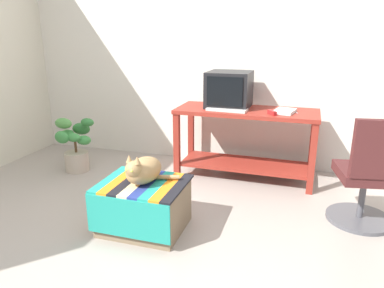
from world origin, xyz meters
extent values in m
plane|color=#9E9389|center=(0.00, 0.00, 0.00)|extent=(14.00, 14.00, 0.00)
cube|color=silver|center=(0.00, 2.05, 1.30)|extent=(8.00, 0.10, 2.60)
cube|color=maroon|center=(-0.31, 1.37, 0.34)|extent=(0.06, 0.06, 0.69)
cube|color=maroon|center=(1.04, 1.35, 0.34)|extent=(0.06, 0.06, 0.69)
cube|color=maroon|center=(1.04, 1.83, 0.34)|extent=(0.06, 0.06, 0.69)
cube|color=maroon|center=(-0.30, 1.85, 0.34)|extent=(0.06, 0.06, 0.69)
cube|color=maroon|center=(0.37, 1.60, 0.14)|extent=(1.32, 0.49, 0.02)
cube|color=maroon|center=(0.37, 1.60, 0.71)|extent=(1.43, 0.57, 0.04)
cube|color=black|center=(0.17, 1.68, 0.74)|extent=(0.31, 0.30, 0.02)
cube|color=black|center=(0.17, 1.68, 0.91)|extent=(0.44, 0.43, 0.37)
cube|color=black|center=(0.16, 1.46, 0.92)|extent=(0.36, 0.02, 0.29)
cube|color=beige|center=(0.19, 1.48, 0.74)|extent=(0.41, 0.18, 0.02)
cube|color=white|center=(0.75, 1.55, 0.74)|extent=(0.23, 0.28, 0.03)
cube|color=#7A664C|center=(-0.20, 0.30, 0.19)|extent=(0.61, 0.50, 0.37)
cube|color=#1E897A|center=(-0.20, 0.02, 0.22)|extent=(0.64, 0.01, 0.30)
cube|color=#1E897A|center=(-0.48, 0.30, 0.38)|extent=(0.08, 0.54, 0.02)
cube|color=orange|center=(-0.40, 0.30, 0.38)|extent=(0.08, 0.54, 0.02)
cube|color=black|center=(-0.32, 0.30, 0.38)|extent=(0.08, 0.54, 0.02)
cube|color=beige|center=(-0.24, 0.30, 0.38)|extent=(0.08, 0.54, 0.02)
cube|color=navy|center=(-0.16, 0.30, 0.38)|extent=(0.08, 0.54, 0.02)
cube|color=#1E897A|center=(-0.08, 0.30, 0.38)|extent=(0.08, 0.54, 0.02)
cube|color=orange|center=(0.01, 0.30, 0.38)|extent=(0.08, 0.54, 0.02)
cube|color=black|center=(0.09, 0.30, 0.38)|extent=(0.08, 0.54, 0.02)
ellipsoid|color=#9E7A4C|center=(-0.19, 0.31, 0.48)|extent=(0.28, 0.38, 0.19)
sphere|color=#9E7A4C|center=(-0.21, 0.18, 0.54)|extent=(0.12, 0.12, 0.12)
cylinder|color=#9E7A4C|center=(-0.08, 0.39, 0.41)|extent=(0.28, 0.11, 0.04)
cone|color=#9E7A4C|center=(-0.24, 0.19, 0.61)|extent=(0.05, 0.05, 0.06)
cone|color=#9E7A4C|center=(-0.17, 0.18, 0.61)|extent=(0.05, 0.05, 0.06)
sphere|color=#C6D151|center=(-0.24, 0.13, 0.54)|extent=(0.02, 0.02, 0.02)
sphere|color=#C6D151|center=(-0.20, 0.12, 0.54)|extent=(0.02, 0.02, 0.02)
cylinder|color=#B7A893|center=(-1.43, 1.21, 0.11)|extent=(0.26, 0.26, 0.22)
cylinder|color=brown|center=(-1.43, 1.21, 0.28)|extent=(0.03, 0.03, 0.12)
ellipsoid|color=#38843D|center=(-1.31, 1.19, 0.37)|extent=(0.16, 0.12, 0.10)
ellipsoid|color=#2D7033|center=(-1.31, 1.30, 0.54)|extent=(0.15, 0.10, 0.09)
ellipsoid|color=#2D7033|center=(-1.45, 1.37, 0.44)|extent=(0.21, 0.13, 0.13)
ellipsoid|color=#38843D|center=(-1.55, 1.25, 0.39)|extent=(0.15, 0.16, 0.12)
ellipsoid|color=#4C8E42|center=(-1.53, 1.17, 0.54)|extent=(0.20, 0.11, 0.12)
ellipsoid|color=#38843D|center=(-1.50, 1.08, 0.42)|extent=(0.17, 0.09, 0.13)
ellipsoid|color=#38843D|center=(-1.39, 1.13, 0.41)|extent=(0.17, 0.10, 0.10)
cylinder|color=#4C4C51|center=(1.43, 0.94, 0.01)|extent=(0.52, 0.52, 0.03)
cylinder|color=#4C4C51|center=(1.43, 0.94, 0.20)|extent=(0.05, 0.05, 0.34)
cube|color=#471E1E|center=(1.43, 0.94, 0.41)|extent=(0.49, 0.49, 0.08)
cube|color=#471E1E|center=(1.47, 0.75, 0.67)|extent=(0.38, 0.13, 0.44)
cube|color=#A31E1E|center=(0.64, 1.42, 0.75)|extent=(0.10, 0.11, 0.04)
cylinder|color=#B7B7BC|center=(0.85, 1.61, 0.73)|extent=(0.06, 0.13, 0.01)
camera|label=1|loc=(0.91, -1.99, 1.47)|focal=33.53mm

